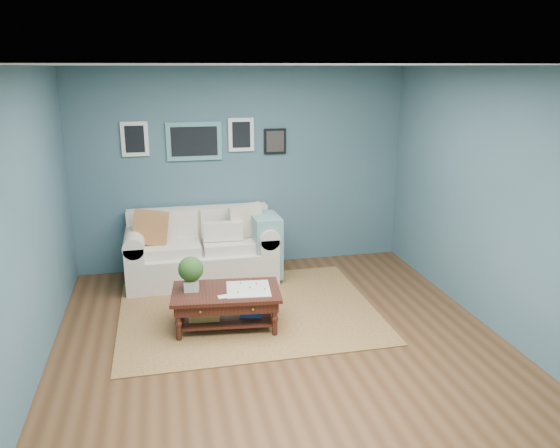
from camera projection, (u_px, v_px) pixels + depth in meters
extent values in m
plane|color=brown|center=(283.00, 348.00, 5.42)|extent=(5.00, 5.00, 0.00)
plane|color=white|center=(284.00, 65.00, 4.67)|extent=(5.00, 5.00, 0.00)
cube|color=#385A65|center=(242.00, 169.00, 7.39)|extent=(4.50, 0.02, 2.70)
cube|color=#385A65|center=(396.00, 348.00, 2.70)|extent=(4.50, 0.02, 2.70)
cube|color=#385A65|center=(23.00, 232.00, 4.57)|extent=(0.02, 5.00, 2.70)
cube|color=#385A65|center=(500.00, 204.00, 5.51)|extent=(0.02, 5.00, 2.70)
cube|color=#589394|center=(194.00, 141.00, 7.12)|extent=(0.72, 0.03, 0.50)
cube|color=black|center=(194.00, 141.00, 7.10)|extent=(0.60, 0.01, 0.38)
cube|color=white|center=(135.00, 139.00, 6.95)|extent=(0.34, 0.03, 0.44)
cube|color=white|center=(241.00, 135.00, 7.23)|extent=(0.34, 0.03, 0.44)
cube|color=black|center=(275.00, 141.00, 7.35)|extent=(0.30, 0.03, 0.34)
cube|color=brown|center=(248.00, 311.00, 6.22)|extent=(2.86, 2.29, 0.01)
cube|color=white|center=(202.00, 265.00, 7.09)|extent=(1.41, 0.87, 0.42)
cube|color=white|center=(199.00, 225.00, 7.29)|extent=(1.85, 0.22, 0.48)
cube|color=white|center=(136.00, 262.00, 6.89)|extent=(0.24, 0.87, 0.62)
cube|color=white|center=(264.00, 253.00, 7.24)|extent=(0.24, 0.87, 0.62)
cylinder|color=white|center=(134.00, 239.00, 6.81)|extent=(0.26, 0.87, 0.26)
cylinder|color=white|center=(264.00, 231.00, 7.15)|extent=(0.26, 0.87, 0.26)
cube|color=white|center=(171.00, 248.00, 6.88)|extent=(0.72, 0.56, 0.13)
cube|color=white|center=(231.00, 244.00, 7.04)|extent=(0.72, 0.56, 0.13)
cube|color=white|center=(170.00, 224.00, 7.08)|extent=(0.72, 0.12, 0.36)
cube|color=white|center=(228.00, 220.00, 7.23)|extent=(0.72, 0.12, 0.36)
cube|color=#C97539|center=(151.00, 228.00, 6.76)|extent=(0.48, 0.17, 0.47)
cube|color=#F3E8CD|center=(246.00, 220.00, 7.08)|extent=(0.47, 0.18, 0.46)
cube|color=beige|center=(223.00, 231.00, 6.93)|extent=(0.50, 0.12, 0.24)
cube|color=#6FA2A5|center=(266.00, 245.00, 7.08)|extent=(0.34, 0.55, 0.79)
cube|color=black|center=(226.00, 292.00, 5.74)|extent=(1.19, 0.77, 0.04)
cube|color=black|center=(226.00, 299.00, 5.76)|extent=(1.11, 0.69, 0.11)
cube|color=black|center=(227.00, 318.00, 5.82)|extent=(1.01, 0.59, 0.02)
sphere|color=gold|center=(200.00, 312.00, 5.44)|extent=(0.03, 0.03, 0.03)
sphere|color=gold|center=(253.00, 310.00, 5.50)|extent=(0.03, 0.03, 0.03)
cylinder|color=black|center=(178.00, 323.00, 5.50)|extent=(0.06, 0.06, 0.39)
cylinder|color=black|center=(275.00, 319.00, 5.61)|extent=(0.06, 0.06, 0.39)
cylinder|color=black|center=(181.00, 303.00, 5.99)|extent=(0.06, 0.06, 0.39)
cylinder|color=black|center=(270.00, 299.00, 6.10)|extent=(0.06, 0.06, 0.39)
cube|color=silver|center=(192.00, 285.00, 5.73)|extent=(0.17, 0.17, 0.11)
sphere|color=#264716|center=(191.00, 269.00, 5.68)|extent=(0.26, 0.26, 0.26)
cube|color=white|center=(248.00, 289.00, 5.76)|extent=(0.50, 0.50, 0.01)
cube|color=#A98A4B|center=(204.00, 310.00, 5.77)|extent=(0.34, 0.26, 0.19)
cube|color=navy|center=(251.00, 310.00, 5.85)|extent=(0.24, 0.19, 0.11)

